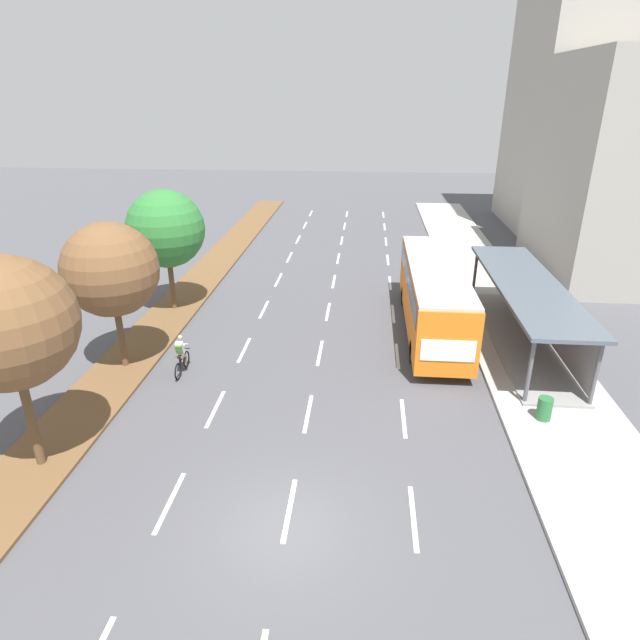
# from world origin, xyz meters

# --- Properties ---
(ground_plane) EXTENTS (140.00, 140.00, 0.00)m
(ground_plane) POSITION_xyz_m (0.00, 0.00, 0.00)
(ground_plane) COLOR #4C4C51
(median_strip) EXTENTS (2.60, 52.00, 0.12)m
(median_strip) POSITION_xyz_m (-8.30, 20.00, 0.06)
(median_strip) COLOR brown
(median_strip) RESTS_ON ground
(sidewalk_right) EXTENTS (4.50, 52.00, 0.15)m
(sidewalk_right) POSITION_xyz_m (9.25, 20.00, 0.07)
(sidewalk_right) COLOR #ADAAA3
(sidewalk_right) RESTS_ON ground
(lane_divider_left) EXTENTS (0.14, 47.32, 0.01)m
(lane_divider_left) POSITION_xyz_m (-3.50, 18.16, 0.00)
(lane_divider_left) COLOR white
(lane_divider_left) RESTS_ON ground
(lane_divider_center) EXTENTS (0.14, 47.32, 0.01)m
(lane_divider_center) POSITION_xyz_m (0.00, 18.16, 0.00)
(lane_divider_center) COLOR white
(lane_divider_center) RESTS_ON ground
(lane_divider_right) EXTENTS (0.14, 47.32, 0.01)m
(lane_divider_right) POSITION_xyz_m (3.50, 18.16, 0.00)
(lane_divider_right) COLOR white
(lane_divider_right) RESTS_ON ground
(bus_shelter) EXTENTS (2.90, 12.21, 2.86)m
(bus_shelter) POSITION_xyz_m (9.53, 12.56, 1.87)
(bus_shelter) COLOR gray
(bus_shelter) RESTS_ON sidewalk_right
(bus) EXTENTS (2.54, 11.29, 3.37)m
(bus) POSITION_xyz_m (5.25, 13.66, 2.07)
(bus) COLOR orange
(bus) RESTS_ON ground
(cyclist) EXTENTS (0.46, 1.82, 1.71)m
(cyclist) POSITION_xyz_m (-5.60, 8.32, 0.79)
(cyclist) COLOR black
(cyclist) RESTS_ON ground
(median_tree_nearest) EXTENTS (3.92, 3.92, 6.77)m
(median_tree_nearest) POSITION_xyz_m (-8.12, 2.01, 4.92)
(median_tree_nearest) COLOR brown
(median_tree_nearest) RESTS_ON median_strip
(median_tree_second) EXTENTS (3.83, 3.83, 6.19)m
(median_tree_second) POSITION_xyz_m (-8.23, 8.63, 4.38)
(median_tree_second) COLOR brown
(median_tree_second) RESTS_ON median_strip
(median_tree_third) EXTENTS (3.99, 3.99, 6.33)m
(median_tree_third) POSITION_xyz_m (-8.34, 15.24, 4.45)
(median_tree_third) COLOR brown
(median_tree_third) RESTS_ON median_strip
(trash_bin) EXTENTS (0.52, 0.52, 0.85)m
(trash_bin) POSITION_xyz_m (8.45, 5.87, 0.57)
(trash_bin) COLOR #286B38
(trash_bin) RESTS_ON sidewalk_right
(building_near_right) EXTENTS (9.26, 11.66, 13.11)m
(building_near_right) POSITION_xyz_m (17.96, 24.10, 6.55)
(building_near_right) COLOR #A39E93
(building_near_right) RESTS_ON ground
(building_mid_right) EXTENTS (9.25, 12.67, 20.26)m
(building_mid_right) POSITION_xyz_m (18.82, 37.05, 10.13)
(building_mid_right) COLOR #A39E93
(building_mid_right) RESTS_ON ground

